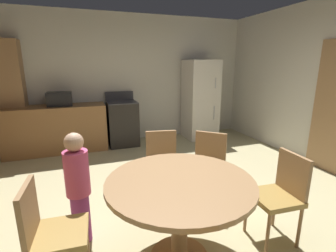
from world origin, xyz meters
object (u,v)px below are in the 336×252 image
at_px(microwave, 60,99).
at_px(chair_north, 162,162).
at_px(chair_east, 281,192).
at_px(refrigerator, 200,100).
at_px(oven_range, 123,123).
at_px(chair_northeast, 208,164).
at_px(person_child, 78,186).
at_px(chair_west, 49,230).
at_px(dining_table, 180,197).

height_order(microwave, chair_north, microwave).
bearing_deg(chair_east, refrigerator, -100.11).
bearing_deg(oven_range, chair_northeast, -77.01).
relative_size(microwave, person_child, 0.40).
distance_m(chair_west, person_child, 0.52).
xyz_separation_m(microwave, chair_east, (2.10, -3.42, -0.53)).
distance_m(dining_table, chair_north, 1.01).
height_order(chair_north, chair_northeast, same).
relative_size(refrigerator, chair_east, 2.02).
xyz_separation_m(chair_west, chair_north, (1.18, 0.93, 0.00)).
bearing_deg(chair_north, microwave, -141.77).
distance_m(oven_range, person_child, 2.96).
bearing_deg(dining_table, oven_range, 88.82).
xyz_separation_m(refrigerator, dining_table, (-1.85, -3.30, -0.28)).
relative_size(microwave, dining_table, 0.36).
distance_m(chair_west, chair_northeast, 1.81).
xyz_separation_m(oven_range, microwave, (-1.16, -0.00, 0.56)).
distance_m(dining_table, chair_northeast, 1.01).
relative_size(dining_table, chair_east, 1.40).
distance_m(chair_east, chair_west, 2.01).
height_order(dining_table, person_child, person_child).
relative_size(oven_range, person_child, 1.01).
height_order(refrigerator, dining_table, refrigerator).
height_order(chair_north, person_child, person_child).
bearing_deg(chair_northeast, oven_range, -125.02).
bearing_deg(person_child, chair_north, 58.90).
height_order(refrigerator, person_child, refrigerator).
relative_size(chair_west, chair_north, 1.00).
bearing_deg(dining_table, chair_east, -3.99).
distance_m(microwave, chair_northeast, 3.19).
distance_m(oven_range, dining_table, 3.36).
distance_m(chair_northeast, person_child, 1.49).
height_order(microwave, chair_east, microwave).
bearing_deg(oven_range, microwave, -179.82).
xyz_separation_m(microwave, chair_north, (1.27, -2.36, -0.53)).
relative_size(microwave, chair_west, 0.51).
xyz_separation_m(refrigerator, chair_north, (-1.67, -2.31, -0.38)).
height_order(chair_west, person_child, person_child).
relative_size(chair_west, chair_northeast, 1.00).
relative_size(chair_east, chair_northeast, 1.00).
bearing_deg(chair_east, chair_north, -48.00).
distance_m(refrigerator, person_child, 3.84).
height_order(oven_range, refrigerator, refrigerator).
relative_size(refrigerator, chair_north, 2.02).
bearing_deg(chair_west, oven_range, 75.33).
xyz_separation_m(refrigerator, chair_northeast, (-1.18, -2.56, -0.38)).
height_order(chair_east, chair_north, same).
distance_m(refrigerator, chair_east, 3.50).
xyz_separation_m(refrigerator, person_child, (-2.64, -2.77, -0.30)).
xyz_separation_m(microwave, chair_northeast, (1.77, -2.61, -0.53)).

